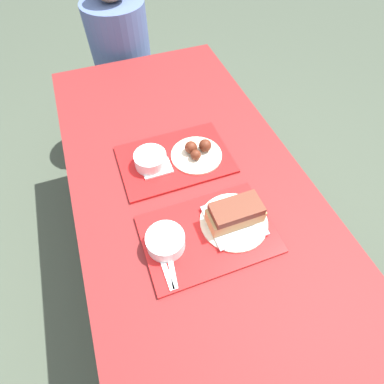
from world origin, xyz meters
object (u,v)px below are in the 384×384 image
wings_plate_far (197,152)px  tray_near (208,234)px  bowl_coleslaw_far (150,159)px  brisket_sandwich_plate (235,216)px  bowl_coleslaw_near (165,241)px  person_seated_across (120,43)px  tray_far (175,159)px

wings_plate_far → tray_near: bearing=-104.5°
tray_near → bowl_coleslaw_far: 0.37m
brisket_sandwich_plate → bowl_coleslaw_far: (-0.19, 0.34, -0.01)m
tray_near → brisket_sandwich_plate: brisket_sandwich_plate is taller
bowl_coleslaw_far → tray_near: bearing=-74.8°
bowl_coleslaw_near → person_seated_across: (0.13, 1.35, -0.06)m
wings_plate_far → tray_far: bearing=171.8°
bowl_coleslaw_far → wings_plate_far: wings_plate_far is taller
tray_far → bowl_coleslaw_near: (-0.14, -0.35, 0.04)m
person_seated_across → tray_near: bearing=-89.4°
tray_far → bowl_coleslaw_far: 0.10m
tray_near → wings_plate_far: size_ratio=2.14×
bowl_coleslaw_far → bowl_coleslaw_near: bearing=-97.7°
bowl_coleslaw_near → person_seated_across: bearing=84.5°
bowl_coleslaw_near → person_seated_across: person_seated_across is taller
bowl_coleslaw_near → tray_near: bearing=-2.6°
tray_far → wings_plate_far: wings_plate_far is taller
tray_far → brisket_sandwich_plate: bearing=-74.4°
wings_plate_far → brisket_sandwich_plate: bearing=-88.7°
bowl_coleslaw_far → wings_plate_far: size_ratio=0.61×
tray_far → person_seated_across: bearing=90.8°
person_seated_across → tray_far: bearing=-89.2°
brisket_sandwich_plate → person_seated_across: bearing=94.7°
tray_near → bowl_coleslaw_near: bowl_coleslaw_near is taller
person_seated_across → bowl_coleslaw_far: bearing=-94.7°
tray_near → bowl_coleslaw_near: 0.15m
bowl_coleslaw_far → wings_plate_far: 0.19m
person_seated_across → wings_plate_far: bearing=-84.3°
bowl_coleslaw_far → wings_plate_far: bearing=-3.9°
bowl_coleslaw_near → wings_plate_far: size_ratio=0.61×
tray_near → brisket_sandwich_plate: (0.10, 0.01, 0.04)m
bowl_coleslaw_near → brisket_sandwich_plate: bearing=0.8°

